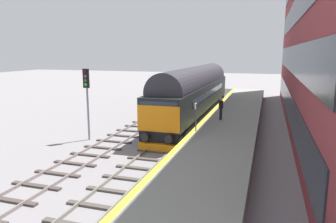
# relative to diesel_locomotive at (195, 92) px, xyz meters

# --- Properties ---
(ground_plane) EXTENTS (140.00, 140.00, 0.00)m
(ground_plane) POSITION_rel_diesel_locomotive_xyz_m (-0.00, -5.02, -2.49)
(ground_plane) COLOR gray
(ground_plane) RESTS_ON ground
(track_main) EXTENTS (2.50, 60.00, 0.15)m
(track_main) POSITION_rel_diesel_locomotive_xyz_m (-0.00, -5.02, -2.43)
(track_main) COLOR slate
(track_main) RESTS_ON ground
(track_adjacent_west) EXTENTS (2.50, 60.00, 0.15)m
(track_adjacent_west) POSITION_rel_diesel_locomotive_xyz_m (-3.53, -5.02, -2.43)
(track_adjacent_west) COLOR gray
(track_adjacent_west) RESTS_ON ground
(station_platform) EXTENTS (4.00, 44.00, 1.01)m
(station_platform) POSITION_rel_diesel_locomotive_xyz_m (3.60, -5.02, -1.99)
(station_platform) COLOR gray
(station_platform) RESTS_ON ground
(station_building) EXTENTS (5.05, 38.93, 17.42)m
(station_building) POSITION_rel_diesel_locomotive_xyz_m (10.23, -0.57, 6.22)
(station_building) COLOR maroon
(station_building) RESTS_ON ground
(diesel_locomotive) EXTENTS (2.74, 20.04, 4.68)m
(diesel_locomotive) POSITION_rel_diesel_locomotive_xyz_m (0.00, 0.00, 0.00)
(diesel_locomotive) COLOR black
(diesel_locomotive) RESTS_ON ground
(signal_post_near) EXTENTS (0.44, 0.22, 4.84)m
(signal_post_near) POSITION_rel_diesel_locomotive_xyz_m (-5.42, -8.73, 0.66)
(signal_post_near) COLOR gray
(signal_post_near) RESTS_ON ground
(platform_number_sign) EXTENTS (0.10, 0.44, 1.76)m
(platform_number_sign) POSITION_rel_diesel_locomotive_xyz_m (1.87, -7.97, -0.31)
(platform_number_sign) COLOR slate
(platform_number_sign) RESTS_ON station_platform
(waiting_passenger) EXTENTS (0.42, 0.50, 1.64)m
(waiting_passenger) POSITION_rel_diesel_locomotive_xyz_m (2.89, -4.11, -0.50)
(waiting_passenger) COLOR #272C37
(waiting_passenger) RESTS_ON station_platform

